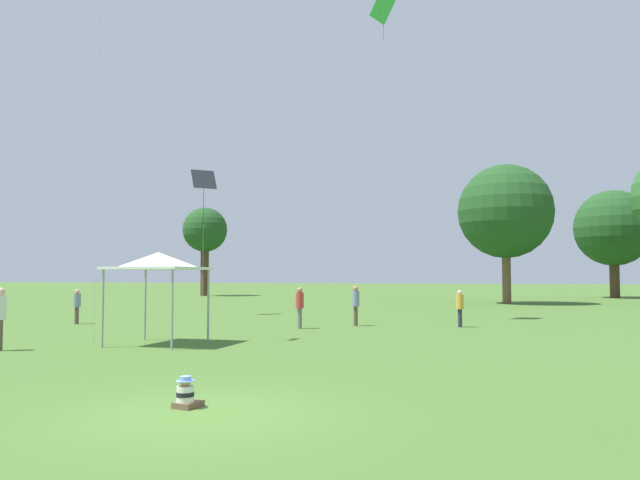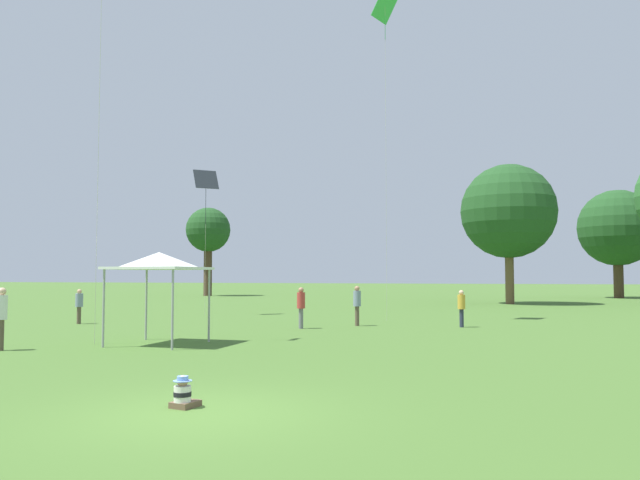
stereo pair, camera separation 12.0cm
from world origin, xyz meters
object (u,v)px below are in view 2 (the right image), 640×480
Objects in this scene: distant_tree_0 at (617,228)px; person_standing_1 at (357,302)px; person_standing_3 at (79,303)px; distant_tree_1 at (508,212)px; person_standing_4 at (1,312)px; canopy_tent at (159,262)px; person_standing_0 at (461,305)px; person_standing_2 at (301,304)px; seated_toddler at (183,394)px; kite_0 at (385,12)px; distant_tree_3 at (208,231)px; kite_3 at (206,182)px.

person_standing_1 is at bearing -114.68° from distant_tree_0.
person_standing_3 is 32.38m from distant_tree_1.
canopy_tent reaches higher than person_standing_4.
person_standing_0 is 6.77m from person_standing_2.
person_standing_1 reaches higher than seated_toddler.
kite_0 reaches higher than person_standing_4.
person_standing_1 is 2.75m from person_standing_2.
person_standing_0 is at bearing -96.78° from distant_tree_1.
kite_0 is at bearing 99.59° from person_standing_3.
person_standing_0 is at bearing 66.01° from person_standing_1.
person_standing_0 is 0.90× the size of person_standing_1.
canopy_tent is at bearing 37.28° from person_standing_3.
canopy_tent is 0.28× the size of distant_tree_0.
distant_tree_3 is at bearing -174.22° from distant_tree_0.
distant_tree_1 reaches higher than kite_3.
person_standing_0 is 23.55m from distant_tree_1.
distant_tree_0 reaches higher than person_standing_3.
person_standing_0 is 43.67m from distant_tree_3.
person_standing_4 reaches higher than person_standing_0.
seated_toddler is at bearing -27.80° from person_standing_1.
person_standing_2 is (-1.95, -1.94, -0.02)m from person_standing_1.
person_standing_2 is at bearing -115.91° from distant_tree_0.
kite_0 reaches higher than person_standing_0.
distant_tree_0 is (26.96, 33.13, -0.70)m from kite_3.
canopy_tent is 46.59m from distant_tree_3.
kite_3 is 42.72m from distant_tree_0.
distant_tree_1 is at bearing 133.19° from person_standing_1.
distant_tree_0 is at bearing 55.26° from distant_tree_1.
person_standing_1 is at bearing -76.84° from person_standing_2.
distant_tree_3 is at bearing 127.51° from seated_toddler.
person_standing_1 is 12.40m from kite_3.
person_standing_2 is at bearing -74.87° from person_standing_1.
distant_tree_3 reaches higher than person_standing_3.
distant_tree_0 reaches higher than person_standing_1.
person_standing_2 is at bearing -59.50° from distant_tree_3.
canopy_tent is (-4.64, -8.69, 1.59)m from person_standing_1.
kite_3 is 24.60m from distant_tree_1.
person_standing_4 is (-12.64, -11.76, 0.18)m from person_standing_0.
canopy_tent is at bearing 97.30° from person_standing_4.
kite_0 is at bearing 101.97° from seated_toddler.
kite_0 reaches higher than person_standing_3.
canopy_tent is (-2.69, -6.75, 1.61)m from person_standing_2.
person_standing_2 reaches higher than seated_toddler.
person_standing_0 is at bearing 45.35° from canopy_tent.
person_standing_2 is 11.30m from person_standing_4.
distant_tree_0 is (29.77, 40.16, 5.72)m from person_standing_3.
person_standing_1 is 24.83m from distant_tree_1.
distant_tree_3 is (-14.81, 45.21, 5.70)m from person_standing_4.
person_standing_0 is 0.53× the size of canopy_tent.
person_standing_1 is at bearing 87.62° from person_standing_3.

